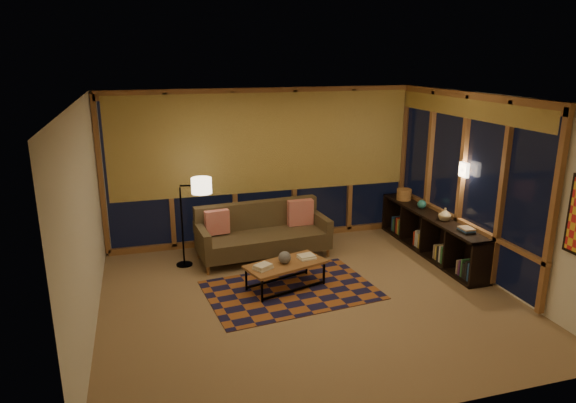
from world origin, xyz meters
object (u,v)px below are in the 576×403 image
object	(u,v)px
sofa	(263,233)
coffee_table	(286,275)
bookshelf	(431,234)
floor_lamp	(182,222)

from	to	relation	value
sofa	coffee_table	bearing A→B (deg)	-93.16
coffee_table	bookshelf	world-z (taller)	bookshelf
coffee_table	floor_lamp	distance (m)	1.89
coffee_table	floor_lamp	xyz separation A→B (m)	(-1.32, 1.25, 0.53)
sofa	floor_lamp	size ratio (longest dim) A/B	1.47
coffee_table	floor_lamp	world-z (taller)	floor_lamp
floor_lamp	coffee_table	bearing A→B (deg)	-28.40
sofa	coffee_table	size ratio (longest dim) A/B	1.85
coffee_table	bookshelf	xyz separation A→B (m)	(2.69, 0.59, 0.16)
bookshelf	floor_lamp	bearing A→B (deg)	170.60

